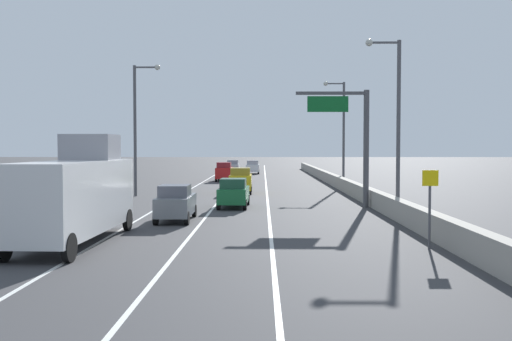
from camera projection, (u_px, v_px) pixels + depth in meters
ground_plane at (253, 180)px, 67.09m from camera, size 320.00×320.00×0.00m
lane_stripe_left at (197, 185)px, 58.16m from camera, size 0.16×130.00×0.00m
lane_stripe_center at (232, 185)px, 58.12m from camera, size 0.16×130.00×0.00m
lane_stripe_right at (266, 185)px, 58.08m from camera, size 0.16×130.00×0.00m
jersey_barrier_right at (359, 192)px, 43.00m from camera, size 0.60×120.00×1.10m
overhead_sign_gantry at (355, 134)px, 36.65m from camera, size 4.68×0.36×7.50m
speed_advisory_sign at (430, 203)px, 21.70m from camera, size 0.60×0.11×3.00m
lamp_post_right_second at (394, 113)px, 34.55m from camera, size 2.14×0.44×10.34m
lamp_post_right_third at (341, 126)px, 56.71m from camera, size 2.14×0.44×10.34m
lamp_post_left_mid at (138, 121)px, 45.18m from camera, size 2.14×0.44×10.34m
car_red_0 at (224, 172)px, 65.78m from camera, size 1.85×4.47×2.15m
car_yellow_1 at (241, 181)px, 48.13m from camera, size 1.90×4.19×2.15m
car_white_2 at (253, 167)px, 83.91m from camera, size 1.93×4.44×1.96m
car_gray_3 at (176, 203)px, 30.08m from camera, size 1.80×4.33×1.91m
car_green_4 at (234, 193)px, 36.74m from camera, size 1.96×4.14×1.88m
car_silver_5 at (233, 167)px, 85.43m from camera, size 1.84×4.12×1.96m
box_truck at (76, 193)px, 23.02m from camera, size 2.71×8.86×4.41m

